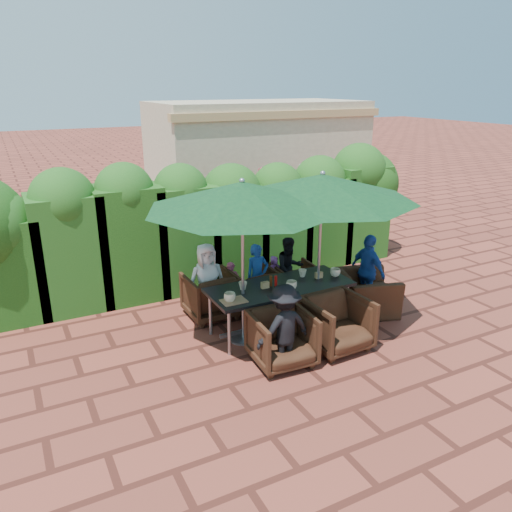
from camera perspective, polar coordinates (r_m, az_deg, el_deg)
name	(u,v)px	position (r m, az deg, el deg)	size (l,w,h in m)	color
ground	(265,331)	(7.92, 1.06, -8.54)	(80.00, 80.00, 0.00)	brown
dining_table	(280,290)	(7.68, 2.76, -3.89)	(2.24, 0.90, 0.75)	black
umbrella_left	(242,196)	(6.91, -1.60, 6.90)	(2.74, 2.74, 2.46)	gray
umbrella_right	(322,187)	(7.55, 7.57, 7.80)	(2.86, 2.86, 2.46)	gray
chair_far_left	(211,293)	(8.26, -5.20, -4.22)	(0.80, 0.75, 0.82)	black
chair_far_mid	(253,288)	(8.47, -0.29, -3.67)	(0.77, 0.72, 0.79)	black
chair_far_right	(294,280)	(8.92, 4.40, -2.73)	(0.70, 0.66, 0.72)	black
chair_near_left	(282,336)	(6.90, 3.01, -9.14)	(0.80, 0.75, 0.82)	black
chair_near_right	(338,321)	(7.35, 9.30, -7.32)	(0.84, 0.78, 0.86)	black
chair_end_right	(368,287)	(8.63, 12.64, -3.42)	(1.00, 0.65, 0.87)	black
adult_far_left	(207,281)	(8.15, -5.62, -2.88)	(0.63, 0.37, 1.27)	silver
adult_far_mid	(257,276)	(8.49, 0.16, -2.36)	(0.41, 0.33, 1.13)	#1D479E
adult_far_right	(289,268)	(8.89, 3.82, -1.39)	(0.54, 0.33, 1.13)	black
adult_near_left	(284,328)	(6.69, 3.19, -8.19)	(0.78, 0.36, 1.22)	black
adult_end_right	(368,271)	(8.73, 12.68, -1.68)	(0.75, 0.38, 1.28)	#1D479E
child_left	(231,286)	(8.52, -2.82, -3.40)	(0.30, 0.24, 0.83)	#CC486D
child_right	(275,278)	(8.89, 2.18, -2.50)	(0.29, 0.24, 0.80)	#A54FAB
pedestrian_a	(236,213)	(11.78, -2.26, 4.95)	(1.48, 0.53, 1.58)	green
pedestrian_b	(264,204)	(12.16, 0.87, 5.97)	(0.87, 0.53, 1.81)	#CC486D
pedestrian_c	(306,198)	(12.80, 5.75, 6.58)	(1.17, 0.54, 1.83)	#95969D
cup_a	(230,297)	(7.08, -3.02, -4.73)	(0.17, 0.17, 0.13)	beige
cup_b	(243,286)	(7.47, -1.51, -3.42)	(0.13, 0.13, 0.12)	beige
cup_c	(291,285)	(7.49, 4.08, -3.35)	(0.17, 0.17, 0.13)	beige
cup_d	(302,273)	(8.00, 5.33, -1.95)	(0.13, 0.13, 0.12)	beige
cup_e	(335,272)	(8.07, 9.03, -1.87)	(0.17, 0.17, 0.13)	beige
ketchup_bottle	(276,281)	(7.59, 2.28, -2.87)	(0.04, 0.04, 0.17)	#B20C0A
sauce_bottle	(271,281)	(7.59, 1.71, -2.85)	(0.04, 0.04, 0.17)	#4C230C
serving_tray	(234,301)	(7.10, -2.55, -5.15)	(0.35, 0.25, 0.02)	#A97651
number_block_left	(265,285)	(7.53, 1.04, -3.33)	(0.12, 0.06, 0.10)	tan
number_block_right	(319,275)	(7.97, 7.20, -2.17)	(0.12, 0.06, 0.10)	tan
hedge_wall	(201,216)	(9.37, -6.29, 4.56)	(9.10, 1.60, 2.49)	#13380F
building	(258,157)	(14.97, 0.19, 11.20)	(6.20, 3.08, 3.20)	beige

